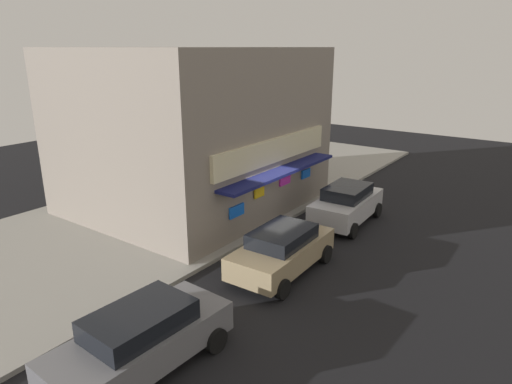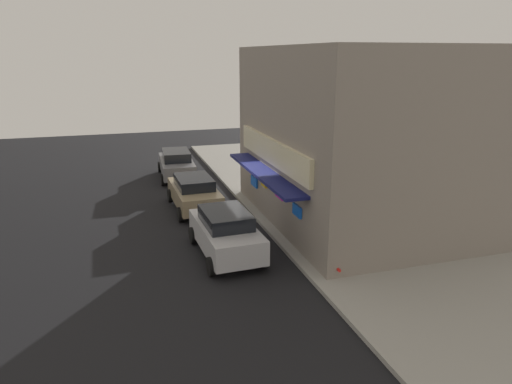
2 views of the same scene
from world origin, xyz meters
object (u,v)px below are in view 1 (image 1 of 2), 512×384
Objects in this scene: trash_can at (289,191)px; parked_car_silver at (347,204)px; fire_hydrant at (320,184)px; parked_car_tan at (282,250)px; pedestrian at (196,209)px; traffic_light at (281,127)px; potted_plant_by_doorway at (184,229)px; parked_car_grey at (141,339)px.

parked_car_silver is at bearing -103.13° from trash_can.
parked_car_tan is (-8.39, -3.06, 0.30)m from fire_hydrant.
pedestrian reaches higher than trash_can.
potted_plant_by_doorway is at bearing 169.53° from traffic_light.
traffic_light reaches higher than fire_hydrant.
traffic_light is at bearing 33.48° from parked_car_tan.
pedestrian is 8.19m from parked_car_grey.
parked_car_silver is (5.41, 0.19, 0.05)m from parked_car_tan.
parked_car_silver is (-0.79, -3.39, 0.26)m from trash_can.
parked_car_silver reaches higher than parked_car_grey.
parked_car_grey is (-6.78, -4.59, -0.21)m from pedestrian.
trash_can is (-2.19, 0.52, 0.09)m from fire_hydrant.
trash_can is at bearing 166.54° from fire_hydrant.
parked_car_silver is (5.75, -3.99, 0.19)m from potted_plant_by_doorway.
parked_car_silver reaches higher than potted_plant_by_doorway.
trash_can is 3.49m from parked_car_silver.
pedestrian is 0.36× the size of parked_car_grey.
trash_can is 5.57m from pedestrian.
parked_car_grey is at bearing -145.86° from pedestrian.
parked_car_grey reaches higher than trash_can.
pedestrian is at bearing 80.79° from parked_car_tan.
pedestrian is at bearing 34.14° from parked_car_grey.
parked_car_tan is 5.42m from parked_car_silver.
parked_car_tan is (-0.74, -4.60, -0.23)m from pedestrian.
parked_car_tan is at bearing -146.52° from traffic_light.
parked_car_tan is at bearing -160.00° from fire_hydrant.
potted_plant_by_doorway is 4.20m from parked_car_tan.
fire_hydrant is 8.81m from potted_plant_by_doorway.
trash_can is 12.75m from parked_car_grey.
parked_car_tan is 0.94× the size of parked_car_grey.
pedestrian is 4.66m from parked_car_tan.
fire_hydrant is 0.18× the size of parked_car_silver.
pedestrian is (-5.46, 1.02, 0.45)m from trash_can.
potted_plant_by_doorway is 0.21× the size of parked_car_grey.
potted_plant_by_doorway is at bearing 36.32° from parked_car_grey.
parked_car_tan is (-6.20, -3.58, 0.21)m from trash_can.
parked_car_grey is at bearing -163.54° from traffic_light.
trash_can is at bearing -5.30° from potted_plant_by_doorway.
pedestrian is at bearing 169.46° from trash_can.
pedestrian is (-7.65, 1.54, 0.53)m from fire_hydrant.
potted_plant_by_doorway is 7.07m from parked_car_grey.
parked_car_grey is at bearing 180.00° from parked_car_tan.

